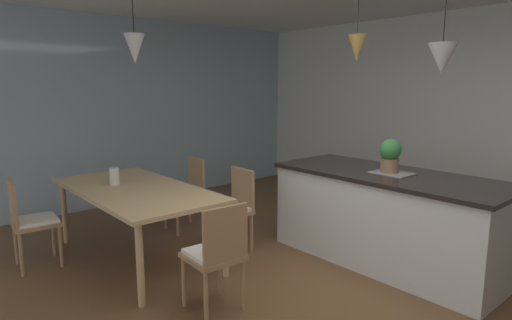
{
  "coord_description": "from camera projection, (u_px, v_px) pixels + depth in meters",
  "views": [
    {
      "loc": [
        1.95,
        -2.52,
        1.74
      ],
      "look_at": [
        -1.11,
        0.13,
        1.03
      ],
      "focal_mm": 30.13,
      "sensor_mm": 36.0,
      "label": 1
    }
  ],
  "objects": [
    {
      "name": "chair_near_left",
      "position": [
        30.0,
        220.0,
        4.09
      ],
      "size": [
        0.43,
        0.43,
        0.87
      ],
      "color": "#A87F56",
      "rests_on": "ground_plane"
    },
    {
      "name": "potted_plant_on_island",
      "position": [
        390.0,
        155.0,
        4.13
      ],
      "size": [
        0.21,
        0.21,
        0.33
      ],
      "color": "#8C664C",
      "rests_on": "kitchen_island"
    },
    {
      "name": "pendant_over_table",
      "position": [
        135.0,
        49.0,
        3.93
      ],
      "size": [
        0.19,
        0.19,
        0.77
      ],
      "color": "black"
    },
    {
      "name": "kitchen_island",
      "position": [
        387.0,
        217.0,
        4.23
      ],
      "size": [
        2.26,
        0.95,
        0.91
      ],
      "color": "silver",
      "rests_on": "ground_plane"
    },
    {
      "name": "chair_kitchen_end",
      "position": [
        216.0,
        253.0,
        3.28
      ],
      "size": [
        0.42,
        0.42,
        0.87
      ],
      "color": "#A87F56",
      "rests_on": "ground_plane"
    },
    {
      "name": "pendant_over_island_aux",
      "position": [
        442.0,
        58.0,
        3.64
      ],
      "size": [
        0.24,
        0.24,
        0.86
      ],
      "color": "black"
    },
    {
      "name": "wall_back_kitchen",
      "position": [
        509.0,
        117.0,
        5.25
      ],
      "size": [
        10.0,
        0.12,
        2.7
      ],
      "primitive_type": "cube",
      "color": "white",
      "rests_on": "ground_plane"
    },
    {
      "name": "ground_plane",
      "position": [
        336.0,
        311.0,
        3.38
      ],
      "size": [
        10.0,
        8.4,
        0.04
      ],
      "primitive_type": "cube",
      "color": "brown"
    },
    {
      "name": "chair_far_left",
      "position": [
        187.0,
        191.0,
        5.2
      ],
      "size": [
        0.43,
        0.43,
        0.87
      ],
      "color": "#A87F56",
      "rests_on": "ground_plane"
    },
    {
      "name": "window_wall_left_glazing",
      "position": [
        115.0,
        113.0,
        6.17
      ],
      "size": [
        0.06,
        8.4,
        2.7
      ],
      "primitive_type": "cube",
      "color": "#9EB7C6",
      "rests_on": "ground_plane"
    },
    {
      "name": "pendant_over_island_main",
      "position": [
        357.0,
        48.0,
        4.28
      ],
      "size": [
        0.18,
        0.18,
        0.73
      ],
      "color": "black"
    },
    {
      "name": "chair_far_right",
      "position": [
        233.0,
        207.0,
        4.53
      ],
      "size": [
        0.42,
        0.42,
        0.87
      ],
      "color": "#A87F56",
      "rests_on": "ground_plane"
    },
    {
      "name": "dining_table",
      "position": [
        136.0,
        194.0,
        4.28
      ],
      "size": [
        2.01,
        1.0,
        0.73
      ],
      "color": "tan",
      "rests_on": "ground_plane"
    },
    {
      "name": "vase_on_dining_table",
      "position": [
        114.0,
        176.0,
        4.38
      ],
      "size": [
        0.1,
        0.1,
        0.18
      ],
      "color": "silver",
      "rests_on": "dining_table"
    }
  ]
}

